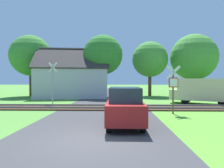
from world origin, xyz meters
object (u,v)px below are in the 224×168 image
tree_center (103,55)px  crossing_sign_far (53,80)px  stop_sign_near (173,86)px  mail_truck (201,90)px  tree_far (194,57)px  tree_right (150,60)px  tree_left (31,56)px  house (73,81)px  parked_car (125,106)px

tree_center → crossing_sign_far: bearing=-115.5°
stop_sign_near → tree_center: tree_center is taller
tree_center → mail_truck: (9.24, -6.72, -3.96)m
tree_center → tree_far: tree_far is taller
crossing_sign_far → tree_right: bearing=61.3°
tree_right → mail_truck: bearing=-70.2°
tree_left → tree_far: tree_far is taller
house → tree_left: 6.68m
tree_right → stop_sign_near: bearing=-93.2°
house → tree_right: tree_right is taller
mail_truck → tree_far: bearing=9.6°
tree_center → mail_truck: 12.09m
house → mail_truck: (13.04, -6.86, -0.71)m
stop_sign_near → tree_left: bearing=-46.4°
tree_right → tree_center: 6.42m
tree_left → tree_center: bearing=-6.8°
crossing_sign_far → tree_far: 18.82m
tree_left → parked_car: bearing=-54.3°
stop_sign_near → tree_right: (0.78, 14.08, 3.06)m
parked_car → stop_sign_near: bearing=44.8°
crossing_sign_far → mail_truck: (12.93, 1.03, -0.85)m
mail_truck → parked_car: bearing=166.3°
stop_sign_near → tree_center: size_ratio=0.40×
tree_right → tree_far: size_ratio=0.88×
stop_sign_near → tree_far: tree_far is taller
mail_truck → tree_center: bearing=80.2°
tree_far → mail_truck: (-2.69, -9.03, -3.88)m
mail_truck → crossing_sign_far: bearing=120.8°
stop_sign_near → house: (-9.11, 12.20, 0.20)m
tree_far → mail_truck: 10.19m
tree_left → tree_far: bearing=3.2°
house → tree_left: bearing=162.1°
tree_right → tree_center: tree_center is taller
tree_right → mail_truck: size_ratio=1.38×
tree_right → tree_left: (-15.59, -0.90, 0.44)m
house → tree_far: tree_far is taller
stop_sign_near → tree_far: 16.17m
tree_left → mail_truck: (18.75, -7.85, -4.03)m
tree_far → tree_left: bearing=-176.8°
tree_center → mail_truck: tree_center is taller
parked_car → tree_far: bearing=60.8°
stop_sign_near → house: size_ratio=0.32×
house → tree_center: bearing=-10.2°
house → mail_truck: bearing=-35.9°
tree_far → mail_truck: tree_far is taller
crossing_sign_far → house: bearing=107.0°
tree_left → parked_car: (11.70, -16.30, -4.37)m
house → mail_truck: size_ratio=1.80×
crossing_sign_far → mail_truck: size_ratio=0.70×
crossing_sign_far → tree_center: size_ratio=0.48×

